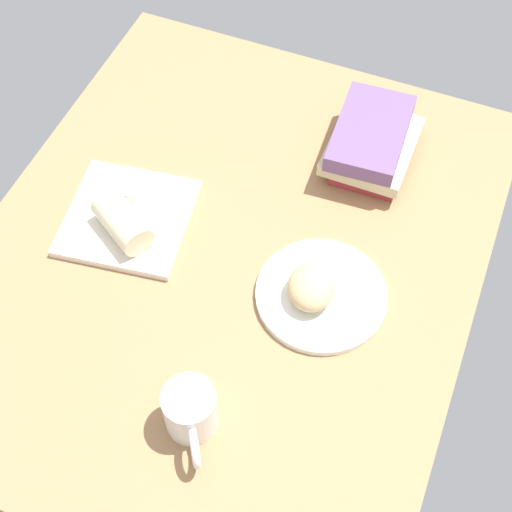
# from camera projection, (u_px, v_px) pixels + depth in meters

# --- Properties ---
(dining_table) EXTENTS (1.10, 0.90, 0.04)m
(dining_table) POSITION_uv_depth(u_px,v_px,m) (227.00, 260.00, 1.39)
(dining_table) COLOR #9E754C
(dining_table) RESTS_ON ground
(round_plate) EXTENTS (0.23, 0.23, 0.01)m
(round_plate) POSITION_uv_depth(u_px,v_px,m) (321.00, 295.00, 1.31)
(round_plate) COLOR white
(round_plate) RESTS_ON dining_table
(scone_pastry) EXTENTS (0.12, 0.11, 0.06)m
(scone_pastry) POSITION_uv_depth(u_px,v_px,m) (311.00, 288.00, 1.28)
(scone_pastry) COLOR tan
(scone_pastry) RESTS_ON round_plate
(square_plate) EXTENTS (0.26, 0.26, 0.02)m
(square_plate) POSITION_uv_depth(u_px,v_px,m) (129.00, 217.00, 1.41)
(square_plate) COLOR silver
(square_plate) RESTS_ON dining_table
(sauce_cup) EXTENTS (0.05, 0.05, 0.03)m
(sauce_cup) POSITION_uv_depth(u_px,v_px,m) (131.00, 189.00, 1.42)
(sauce_cup) COLOR silver
(sauce_cup) RESTS_ON square_plate
(breakfast_wrap) EXTENTS (0.12, 0.13, 0.06)m
(breakfast_wrap) POSITION_uv_depth(u_px,v_px,m) (123.00, 222.00, 1.35)
(breakfast_wrap) COLOR beige
(breakfast_wrap) RESTS_ON square_plate
(book_stack) EXTENTS (0.22, 0.16, 0.09)m
(book_stack) POSITION_uv_depth(u_px,v_px,m) (371.00, 143.00, 1.46)
(book_stack) COLOR #A53338
(book_stack) RESTS_ON dining_table
(coffee_mug) EXTENTS (0.12, 0.10, 0.10)m
(coffee_mug) POSITION_uv_depth(u_px,v_px,m) (191.00, 412.00, 1.15)
(coffee_mug) COLOR white
(coffee_mug) RESTS_ON dining_table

